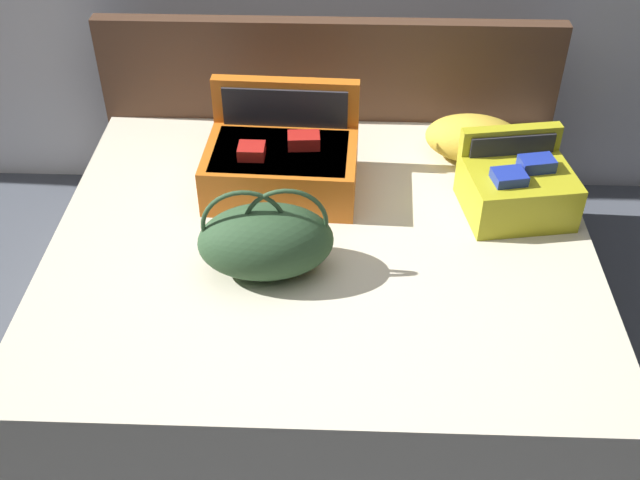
{
  "coord_description": "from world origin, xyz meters",
  "views": [
    {
      "loc": [
        0.08,
        -1.84,
        2.36
      ],
      "look_at": [
        0.0,
        0.27,
        0.65
      ],
      "focal_mm": 43.12,
      "sensor_mm": 36.0,
      "label": 1
    }
  ],
  "objects_px": {
    "pillow_near_headboard": "(474,139)",
    "duffel_bag": "(266,240)",
    "hard_case_medium": "(517,187)",
    "bed": "(321,293)",
    "hard_case_large": "(282,161)"
  },
  "relations": [
    {
      "from": "pillow_near_headboard",
      "to": "hard_case_medium",
      "type": "bearing_deg",
      "value": -72.38
    },
    {
      "from": "hard_case_large",
      "to": "bed",
      "type": "bearing_deg",
      "value": -60.93
    },
    {
      "from": "hard_case_medium",
      "to": "pillow_near_headboard",
      "type": "height_order",
      "value": "hard_case_medium"
    },
    {
      "from": "hard_case_medium",
      "to": "duffel_bag",
      "type": "height_order",
      "value": "duffel_bag"
    },
    {
      "from": "hard_case_large",
      "to": "pillow_near_headboard",
      "type": "bearing_deg",
      "value": 19.48
    },
    {
      "from": "duffel_bag",
      "to": "pillow_near_headboard",
      "type": "distance_m",
      "value": 1.12
    },
    {
      "from": "duffel_bag",
      "to": "pillow_near_headboard",
      "type": "relative_size",
      "value": 1.21
    },
    {
      "from": "bed",
      "to": "hard_case_medium",
      "type": "bearing_deg",
      "value": 15.5
    },
    {
      "from": "pillow_near_headboard",
      "to": "duffel_bag",
      "type": "bearing_deg",
      "value": -136.67
    },
    {
      "from": "bed",
      "to": "hard_case_medium",
      "type": "distance_m",
      "value": 0.87
    },
    {
      "from": "bed",
      "to": "pillow_near_headboard",
      "type": "relative_size",
      "value": 4.91
    },
    {
      "from": "hard_case_medium",
      "to": "pillow_near_headboard",
      "type": "relative_size",
      "value": 1.08
    },
    {
      "from": "duffel_bag",
      "to": "bed",
      "type": "bearing_deg",
      "value": 44.86
    },
    {
      "from": "bed",
      "to": "hard_case_large",
      "type": "bearing_deg",
      "value": 116.82
    },
    {
      "from": "pillow_near_headboard",
      "to": "bed",
      "type": "bearing_deg",
      "value": -137.13
    }
  ]
}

